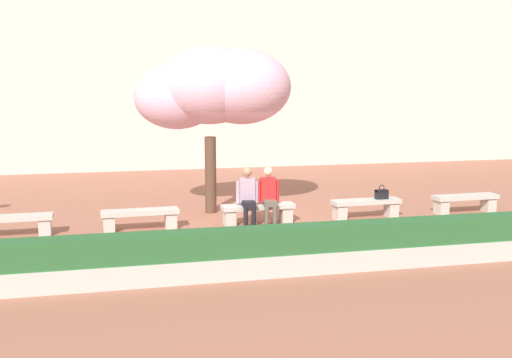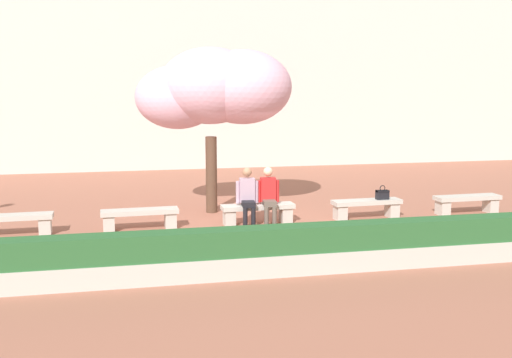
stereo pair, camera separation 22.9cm
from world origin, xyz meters
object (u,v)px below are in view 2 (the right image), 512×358
object	(u,v)px
stone_bench_west_end	(12,222)
person_seated_left	(248,194)
cherry_tree_main	(216,89)
stone_bench_east_end	(467,202)
stone_bench_near_west	(140,216)
handbag	(382,194)
stone_bench_center	(258,211)
person_seated_right	(269,194)
stone_bench_near_east	(367,206)

from	to	relation	value
stone_bench_west_end	person_seated_left	world-z (taller)	person_seated_left
person_seated_left	cherry_tree_main	xyz separation A→B (m)	(-0.47, 1.55, 2.32)
stone_bench_east_end	cherry_tree_main	size ratio (longest dim) A/B	0.42
stone_bench_near_west	handbag	world-z (taller)	handbag
person_seated_left	cherry_tree_main	world-z (taller)	cherry_tree_main
stone_bench_west_end	stone_bench_east_end	world-z (taller)	same
stone_bench_near_west	person_seated_left	xyz separation A→B (m)	(2.38, -0.05, 0.40)
stone_bench_near_west	cherry_tree_main	distance (m)	3.64
stone_bench_east_end	person_seated_left	distance (m)	5.51
stone_bench_center	stone_bench_near_west	bearing A→B (deg)	180.00
stone_bench_west_end	stone_bench_near_west	distance (m)	2.62
stone_bench_near_west	person_seated_right	bearing A→B (deg)	-1.07
person_seated_right	cherry_tree_main	size ratio (longest dim) A/B	0.32
stone_bench_near_west	cherry_tree_main	world-z (taller)	cherry_tree_main
stone_bench_east_end	handbag	size ratio (longest dim) A/B	4.93
stone_bench_east_end	person_seated_left	size ratio (longest dim) A/B	1.30
stone_bench_near_east	person_seated_right	bearing A→B (deg)	-178.72
stone_bench_near_east	handbag	distance (m)	0.47
handbag	cherry_tree_main	xyz separation A→B (m)	(-3.72, 1.52, 2.44)
cherry_tree_main	person_seated_right	bearing A→B (deg)	-58.34
stone_bench_near_west	cherry_tree_main	xyz separation A→B (m)	(1.91, 1.49, 2.72)
person_seated_right	cherry_tree_main	world-z (taller)	cherry_tree_main
stone_bench_near_east	cherry_tree_main	world-z (taller)	cherry_tree_main
stone_bench_west_end	handbag	distance (m)	8.25
stone_bench_near_west	handbag	size ratio (longest dim) A/B	4.93
stone_bench_east_end	cherry_tree_main	xyz separation A→B (m)	(-5.97, 1.49, 2.72)
person_seated_left	handbag	bearing A→B (deg)	0.43
stone_bench_near_west	stone_bench_center	xyz separation A→B (m)	(2.62, 0.00, 0.00)
stone_bench_near_west	person_seated_left	world-z (taller)	person_seated_left
stone_bench_center	person_seated_left	world-z (taller)	person_seated_left
stone_bench_near_east	stone_bench_east_end	world-z (taller)	same
stone_bench_near_east	cherry_tree_main	bearing A→B (deg)	155.93
stone_bench_near_west	person_seated_right	distance (m)	2.89
stone_bench_west_end	person_seated_left	xyz separation A→B (m)	(5.00, -0.05, 0.40)
stone_bench_center	stone_bench_east_end	distance (m)	5.25
stone_bench_center	handbag	xyz separation A→B (m)	(3.00, -0.03, 0.28)
handbag	stone_bench_near_east	bearing A→B (deg)	175.55
stone_bench_west_end	person_seated_right	size ratio (longest dim) A/B	1.30
stone_bench_near_west	stone_bench_center	bearing A→B (deg)	0.00
stone_bench_near_east	cherry_tree_main	distance (m)	4.56
stone_bench_near_west	person_seated_right	world-z (taller)	person_seated_right
person_seated_right	stone_bench_west_end	bearing A→B (deg)	179.44
person_seated_left	stone_bench_east_end	bearing A→B (deg)	0.56
stone_bench_east_end	handbag	distance (m)	2.27
stone_bench_near_east	person_seated_left	distance (m)	2.90
stone_bench_west_end	cherry_tree_main	bearing A→B (deg)	18.23
stone_bench_center	stone_bench_near_east	xyz separation A→B (m)	(2.62, 0.00, 0.00)
stone_bench_east_end	person_seated_right	xyz separation A→B (m)	(-5.01, -0.05, 0.40)
stone_bench_west_end	stone_bench_near_west	xyz separation A→B (m)	(2.62, 0.00, 0.00)
stone_bench_west_end	stone_bench_east_end	distance (m)	10.50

